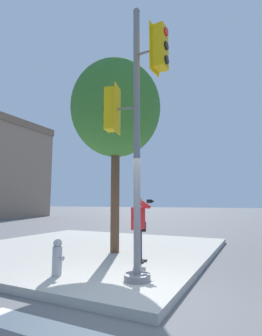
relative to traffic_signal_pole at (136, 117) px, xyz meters
name	(u,v)px	position (x,y,z in m)	size (l,w,h in m)	color
ground_plane	(139,307)	(-0.69, -0.36, -3.35)	(160.00, 160.00, 0.00)	#5B5B5E
sidewalk_corner	(86,249)	(2.81, 3.14, -3.27)	(8.00, 8.00, 0.16)	#ADA89E
traffic_signal_pole	(136,117)	(0.00, 0.00, 0.00)	(0.55, 1.39, 5.65)	slate
person_photographer	(139,222)	(1.52, 0.62, -2.22)	(0.58, 0.54, 1.63)	black
street_tree	(116,109)	(2.32, 1.77, 1.22)	(2.82, 2.82, 5.99)	brown
fire_hydrant	(57,257)	(-0.36, 1.61, -2.84)	(0.20, 0.26, 0.72)	#99999E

